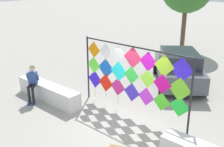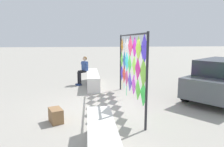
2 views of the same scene
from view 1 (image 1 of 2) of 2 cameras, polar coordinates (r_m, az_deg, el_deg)
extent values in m
plane|color=#9E998E|center=(9.61, 1.55, -11.25)|extent=(120.00, 120.00, 0.00)
cube|color=silver|center=(11.80, -13.48, -3.86)|extent=(3.55, 0.61, 0.71)
cylinder|color=#232328|center=(11.44, -5.14, 1.23)|extent=(0.07, 0.07, 2.71)
cylinder|color=#232328|center=(8.82, 16.48, -5.15)|extent=(0.07, 0.07, 2.71)
cylinder|color=#232328|center=(9.56, 4.43, 5.75)|extent=(4.72, 0.11, 0.06)
cube|color=#2D13E1|center=(11.31, -3.67, -1.23)|extent=(0.78, 0.02, 0.78)
cylinder|color=#CBE516|center=(11.54, -3.57, -4.03)|extent=(0.02, 0.02, 0.43)
cube|color=#F71B0A|center=(10.89, -1.34, -2.01)|extent=(0.78, 0.02, 0.78)
cylinder|color=#16D6E5|center=(11.09, -1.28, -4.40)|extent=(0.02, 0.02, 0.22)
cube|color=#D02684|center=(10.49, 1.24, -2.86)|extent=(0.75, 0.02, 0.75)
cylinder|color=#16E573|center=(10.72, 1.25, -5.70)|extent=(0.02, 0.02, 0.41)
cube|color=#3F2FD1|center=(10.10, 4.25, -4.02)|extent=(0.75, 0.02, 0.75)
cube|color=#D334E6|center=(9.77, 7.29, -4.94)|extent=(0.71, 0.02, 0.71)
cube|color=#4BDE2A|center=(9.46, 10.50, -5.98)|extent=(0.69, 0.02, 0.69)
cube|color=#28EA41|center=(9.15, 14.20, -6.90)|extent=(0.74, 0.02, 0.74)
cube|color=#5CF239|center=(11.13, -3.90, 1.82)|extent=(0.73, 0.02, 0.73)
cube|color=blue|center=(10.69, -1.32, 1.11)|extent=(0.83, 0.02, 0.83)
cylinder|color=orange|center=(10.92, -1.26, -2.11)|extent=(0.02, 0.02, 0.47)
cube|color=#1FF8F6|center=(10.24, 1.42, 0.47)|extent=(0.82, 0.02, 0.82)
cylinder|color=red|center=(10.42, 1.44, -2.27)|extent=(0.02, 0.02, 0.24)
cube|color=#37E246|center=(9.87, 4.15, -0.35)|extent=(0.70, 0.02, 0.70)
cylinder|color=#E516D3|center=(10.05, 4.12, -2.99)|extent=(0.02, 0.02, 0.29)
cube|color=#9AF739|center=(9.49, 7.61, -1.15)|extent=(0.68, 0.02, 0.68)
cylinder|color=#7C16E5|center=(9.66, 7.53, -3.56)|extent=(0.02, 0.02, 0.20)
cube|color=#D80C8D|center=(9.18, 10.69, -2.22)|extent=(0.72, 0.02, 0.72)
cube|color=#74D029|center=(8.91, 14.27, -3.33)|extent=(0.84, 0.02, 0.84)
cube|color=orange|center=(10.94, -3.89, 5.11)|extent=(0.69, 0.02, 0.69)
cube|color=white|center=(10.47, -1.35, 4.71)|extent=(0.68, 0.02, 0.68)
cylinder|color=#30E516|center=(10.60, -1.29, 2.33)|extent=(0.02, 0.02, 0.23)
cube|color=white|center=(10.07, 1.35, 4.00)|extent=(0.70, 0.02, 0.70)
cube|color=#F43062|center=(9.64, 4.44, 3.39)|extent=(0.82, 0.02, 0.82)
cube|color=#D415C2|center=(9.31, 7.71, 2.52)|extent=(0.73, 0.02, 0.73)
cylinder|color=#16E52A|center=(9.46, 7.62, -0.29)|extent=(0.02, 0.02, 0.25)
cube|color=#A8E02C|center=(8.96, 11.08, 1.59)|extent=(0.77, 0.02, 0.77)
cube|color=#3B22F8|center=(8.68, 14.72, 0.78)|extent=(0.84, 0.02, 0.84)
cylinder|color=#CDE516|center=(8.90, 14.42, -2.99)|extent=(0.02, 0.02, 0.40)
cylinder|color=black|center=(11.60, -17.28, -4.65)|extent=(0.11, 0.11, 0.71)
cylinder|color=black|center=(11.62, -17.14, -2.53)|extent=(0.34, 0.39, 0.13)
cube|color=navy|center=(11.67, -17.24, -6.15)|extent=(0.23, 0.25, 0.09)
cylinder|color=black|center=(11.54, -16.49, -4.69)|extent=(0.11, 0.11, 0.71)
cylinder|color=black|center=(11.56, -16.35, -2.56)|extent=(0.34, 0.39, 0.13)
cube|color=navy|center=(11.61, -16.45, -6.20)|extent=(0.23, 0.25, 0.09)
cube|color=#334C8C|center=(11.66, -16.56, -0.87)|extent=(0.41, 0.38, 0.52)
sphere|color=#DBB293|center=(11.54, -16.75, 0.99)|extent=(0.22, 0.22, 0.22)
sphere|color=brown|center=(11.55, -16.72, 1.10)|extent=(0.22, 0.22, 0.22)
cylinder|color=#334C8C|center=(11.71, -17.63, -0.65)|extent=(0.17, 0.19, 0.31)
cylinder|color=#334C8C|center=(11.55, -15.59, -0.70)|extent=(0.17, 0.19, 0.31)
cube|color=#4C5156|center=(13.56, 13.89, 0.63)|extent=(4.13, 4.59, 0.78)
cube|color=#282D38|center=(13.22, 14.24, 3.29)|extent=(2.79, 2.94, 0.62)
cylinder|color=black|center=(14.95, 9.32, 1.11)|extent=(0.53, 0.60, 0.58)
cylinder|color=black|center=(15.25, 16.32, 0.94)|extent=(0.53, 0.60, 0.58)
cylinder|color=black|center=(12.18, 10.56, -3.23)|extent=(0.53, 0.60, 0.58)
cylinder|color=black|center=(12.55, 19.06, -3.31)|extent=(0.53, 0.60, 0.58)
cylinder|color=brown|center=(20.61, 15.05, 9.71)|extent=(0.33, 0.33, 3.39)
camera|label=2|loc=(6.66, 56.37, -10.75)|focal=33.28mm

